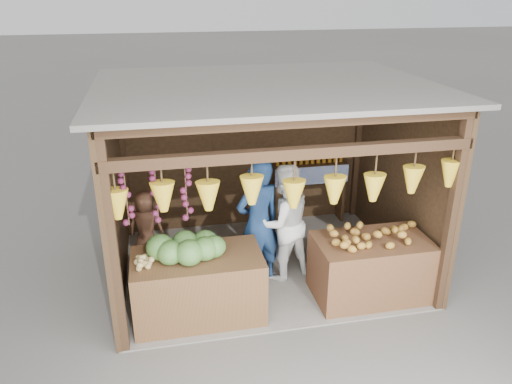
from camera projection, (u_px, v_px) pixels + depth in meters
ground at (264, 266)px, 7.31m from camera, size 80.00×80.00×0.00m
stall_structure at (264, 160)px, 6.62m from camera, size 4.30×3.30×2.66m
back_shelf at (309, 175)px, 8.33m from camera, size 1.25×0.32×1.32m
counter_left at (198, 286)px, 6.07m from camera, size 1.56×0.85×0.83m
counter_right at (370, 268)px, 6.47m from camera, size 1.45×0.85×0.82m
stool at (150, 269)px, 6.93m from camera, size 0.35×0.35×0.33m
man_standing at (258, 223)px, 6.63m from camera, size 0.75×0.61×1.77m
woman_standing at (283, 222)px, 6.77m from camera, size 0.94×0.81×1.66m
vendor_seated at (146, 226)px, 6.68m from camera, size 0.56×0.45×0.99m
melon_pile at (188, 245)px, 5.84m from camera, size 1.00×0.50×0.32m
tanfruit_pile at (146, 259)px, 5.72m from camera, size 0.34×0.40×0.13m
mango_pile at (377, 232)px, 6.29m from camera, size 1.40×0.64×0.22m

